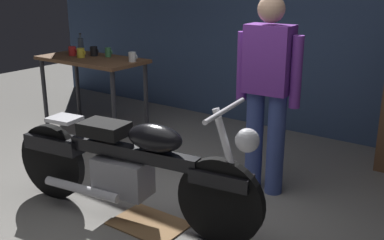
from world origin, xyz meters
name	(u,v)px	position (x,y,z in m)	size (l,w,h in m)	color
ground_plane	(144,225)	(0.00, 0.00, 0.00)	(12.00, 12.00, 0.00)	gray
back_wall	(304,0)	(0.00, 2.80, 1.55)	(8.00, 0.12, 3.10)	#384C70
workbench	(92,67)	(-1.94, 1.34, 0.79)	(1.30, 0.64, 0.90)	brown
motorcycle	(129,164)	(-0.15, 0.03, 0.45)	(2.18, 0.68, 1.00)	black
person_standing	(267,88)	(0.44, 1.08, 0.93)	(0.57, 0.24, 1.67)	#3F5199
drip_tray	(149,224)	(0.03, 0.03, 0.01)	(0.56, 0.40, 0.01)	olive
mug_red_diner	(73,51)	(-2.24, 1.31, 0.95)	(0.13, 0.09, 0.11)	red
mug_green_speckled	(108,52)	(-1.83, 1.49, 0.95)	(0.11, 0.07, 0.11)	#3D7F4C
mug_yellow_tall	(81,53)	(-2.05, 1.27, 0.95)	(0.12, 0.09, 0.11)	yellow
mug_white_ceramic	(132,57)	(-1.38, 1.42, 0.95)	(0.12, 0.08, 0.11)	white
mug_black_matte	(94,51)	(-2.02, 1.44, 0.96)	(0.12, 0.09, 0.11)	black
bottle	(81,45)	(-2.31, 1.50, 1.00)	(0.06, 0.06, 0.24)	#3F4C59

